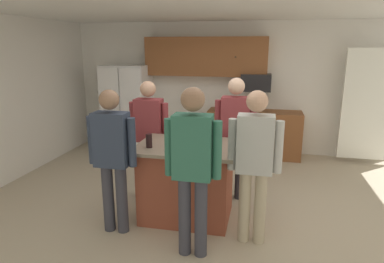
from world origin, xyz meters
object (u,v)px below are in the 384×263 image
Objects in this scene: mug_ceramic_white at (186,135)px; person_guest_right at (235,131)px; person_guest_by_door at (112,153)px; person_elder_center at (255,158)px; tumbler_amber at (184,146)px; person_guest_left at (149,131)px; glass_pilsner at (175,140)px; glass_dark_ale at (149,141)px; microwave_over_range at (256,82)px; person_host_foreground at (193,162)px; kitchen_island at (187,181)px; glass_short_whisky at (177,144)px; refrigerator at (128,108)px.

person_guest_right is at bearing 34.23° from mug_ceramic_white.
person_elder_center is at bearing -30.85° from person_guest_by_door.
person_guest_left is at bearing 129.82° from tumbler_amber.
glass_pilsner is (-0.16, 0.23, -0.01)m from tumbler_amber.
person_elder_center is at bearing 7.03° from person_guest_left.
mug_ceramic_white is at bearing 53.11° from glass_dark_ale.
microwave_over_range is at bearing -147.74° from person_guest_right.
person_elder_center is at bearing -19.80° from glass_pilsner.
person_guest_by_door is 13.67× the size of mug_ceramic_white.
person_elder_center is at bearing -74.48° from person_host_foreground.
kitchen_island is at bearing 24.46° from glass_pilsner.
person_elder_center reaches higher than mug_ceramic_white.
glass_dark_ale is 1.16× the size of glass_pilsner.
person_host_foreground is 1.10m from mug_ceramic_white.
glass_pilsner is (-0.96, 0.35, 0.04)m from person_elder_center.
person_guest_right is 1.28m from glass_dark_ale.
tumbler_amber reaches higher than mug_ceramic_white.
glass_short_whisky is at bearing -89.95° from mug_ceramic_white.
person_guest_by_door is (-1.47, -3.26, -0.48)m from microwave_over_range.
glass_short_whisky is at bearing 3.80° from person_guest_right.
person_guest_right is at bearing 55.98° from glass_short_whisky.
person_elder_center is (1.57, 0.11, 0.01)m from person_guest_by_door.
glass_dark_ale is at bearing -155.39° from glass_pilsner.
glass_short_whisky is (0.67, 0.31, 0.05)m from person_guest_by_door.
person_guest_by_door is 0.81m from tumbler_amber.
person_guest_right reaches higher than glass_short_whisky.
tumbler_amber is at bearing -12.19° from glass_dark_ale.
person_guest_right is 0.72m from mug_ceramic_white.
glass_pilsner is at bearing -8.98° from person_guest_left.
person_host_foreground reaches higher than person_elder_center.
glass_pilsner is (0.55, -0.63, 0.07)m from person_guest_left.
person_host_foreground is 0.81m from glass_pilsner.
refrigerator is 3.34m from person_guest_by_door.
glass_short_whisky is at bearing 13.51° from person_elder_center.
person_host_foreground reaches higher than kitchen_island.
mug_ceramic_white is at bearing 100.49° from tumbler_amber.
refrigerator is 12.65× the size of glass_short_whisky.
person_guest_right reaches higher than tumbler_amber.
person_elder_center is (1.51, -0.97, 0.02)m from person_guest_left.
refrigerator is 3.36m from glass_short_whisky.
microwave_over_range is 3.00m from kitchen_island.
person_guest_by_door is at bearing -143.24° from glass_pilsner.
microwave_over_range is 3.08m from glass_short_whisky.
person_elder_center is (0.30, -1.08, -0.02)m from person_guest_right.
person_guest_right is at bearing 42.62° from glass_dark_ale.
person_guest_left is 13.55× the size of mug_ceramic_white.
glass_pilsner is at bearing 10.16° from person_host_foreground.
glass_dark_ale is 1.20× the size of glass_short_whisky.
microwave_over_range is 2.96m from glass_pilsner.
tumbler_amber is (-0.49, -0.96, 0.03)m from person_guest_right.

